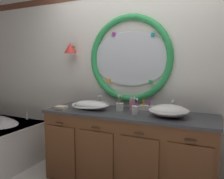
# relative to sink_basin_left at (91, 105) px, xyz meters

# --- Properties ---
(back_wall_assembly) EXTENTS (6.40, 0.26, 2.60)m
(back_wall_assembly) POSITION_rel_sink_basin_left_xyz_m (0.43, 0.37, 0.40)
(back_wall_assembly) COLOR silver
(back_wall_assembly) RESTS_ON ground_plane
(vanity_counter) EXTENTS (1.95, 0.66, 0.87)m
(vanity_counter) POSITION_rel_sink_basin_left_xyz_m (0.47, 0.03, -0.48)
(vanity_counter) COLOR brown
(vanity_counter) RESTS_ON ground_plane
(sink_basin_left) EXTENTS (0.46, 0.46, 0.10)m
(sink_basin_left) POSITION_rel_sink_basin_left_xyz_m (0.00, 0.00, 0.00)
(sink_basin_left) COLOR white
(sink_basin_left) RESTS_ON vanity_counter
(sink_basin_right) EXTENTS (0.42, 0.42, 0.13)m
(sink_basin_right) POSITION_rel_sink_basin_left_xyz_m (0.94, 0.00, 0.01)
(sink_basin_right) COLOR white
(sink_basin_right) RESTS_ON vanity_counter
(faucet_set_left) EXTENTS (0.20, 0.13, 0.14)m
(faucet_set_left) POSITION_rel_sink_basin_left_xyz_m (-0.00, 0.25, 0.00)
(faucet_set_left) COLOR silver
(faucet_set_left) RESTS_ON vanity_counter
(faucet_set_right) EXTENTS (0.21, 0.13, 0.14)m
(faucet_set_right) POSITION_rel_sink_basin_left_xyz_m (0.94, 0.25, 0.00)
(faucet_set_right) COLOR silver
(faucet_set_right) RESTS_ON vanity_counter
(toothbrush_holder_left) EXTENTS (0.09, 0.09, 0.20)m
(toothbrush_holder_left) POSITION_rel_sink_basin_left_xyz_m (0.36, 0.06, 0.00)
(toothbrush_holder_left) COLOR white
(toothbrush_holder_left) RESTS_ON vanity_counter
(toothbrush_holder_right) EXTENTS (0.08, 0.08, 0.19)m
(toothbrush_holder_right) POSITION_rel_sink_basin_left_xyz_m (0.60, -0.07, 0.00)
(toothbrush_holder_right) COLOR white
(toothbrush_holder_right) RESTS_ON vanity_counter
(soap_dispenser) EXTENTS (0.05, 0.06, 0.16)m
(soap_dispenser) POSITION_rel_sink_basin_left_xyz_m (0.46, 0.18, 0.02)
(soap_dispenser) COLOR pink
(soap_dispenser) RESTS_ON vanity_counter
(folded_hand_towel) EXTENTS (0.15, 0.12, 0.04)m
(folded_hand_towel) POSITION_rel_sink_basin_left_xyz_m (-0.32, -0.15, -0.03)
(folded_hand_towel) COLOR beige
(folded_hand_towel) RESTS_ON vanity_counter
(toiletry_basket) EXTENTS (0.16, 0.08, 0.13)m
(toiletry_basket) POSITION_rel_sink_basin_left_xyz_m (0.63, 0.23, -0.02)
(toiletry_basket) COLOR beige
(toiletry_basket) RESTS_ON vanity_counter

